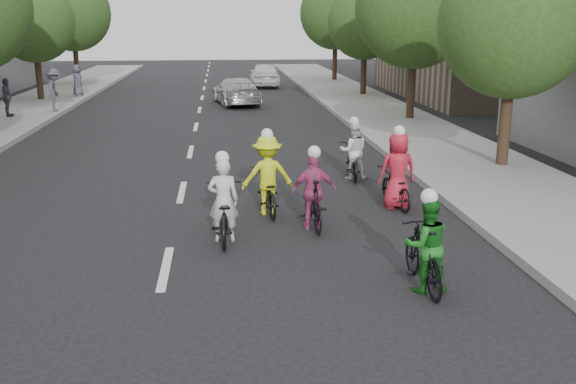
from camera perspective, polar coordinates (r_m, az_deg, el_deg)
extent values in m
plane|color=black|center=(11.07, -10.83, -6.68)|extent=(120.00, 120.00, 0.00)
cube|color=gray|center=(21.80, 12.89, 4.13)|extent=(4.00, 80.00, 0.15)
cube|color=#999993|center=(21.25, 7.89, 4.13)|extent=(0.18, 80.00, 0.18)
cube|color=gray|center=(37.40, 18.24, 14.20)|extent=(10.00, 14.00, 8.00)
cylinder|color=black|center=(35.59, -21.24, 9.31)|extent=(0.32, 0.32, 2.27)
sphere|color=#264416|center=(35.47, -21.68, 13.86)|extent=(4.00, 4.00, 4.00)
cylinder|color=black|center=(44.31, -18.28, 10.62)|extent=(0.32, 0.32, 2.48)
sphere|color=#264416|center=(44.23, -18.63, 14.86)|extent=(4.80, 4.80, 4.80)
cylinder|color=black|center=(18.80, 18.69, 5.32)|extent=(0.32, 0.32, 2.27)
sphere|color=#264416|center=(18.57, 19.44, 13.97)|extent=(4.00, 4.00, 4.00)
cylinder|color=black|center=(27.15, 10.87, 8.81)|extent=(0.32, 0.32, 2.48)
sphere|color=#264416|center=(27.01, 11.22, 15.74)|extent=(4.80, 4.80, 4.80)
cylinder|color=black|center=(35.84, 6.71, 10.23)|extent=(0.32, 0.32, 2.27)
sphere|color=#264416|center=(35.72, 6.86, 14.77)|extent=(4.00, 4.00, 4.00)
cylinder|color=black|center=(44.63, 4.17, 11.34)|extent=(0.32, 0.32, 2.48)
sphere|color=#264416|center=(44.55, 4.26, 15.56)|extent=(4.80, 4.80, 4.80)
imported|color=black|center=(17.01, 5.74, 2.74)|extent=(0.74, 1.76, 0.90)
imported|color=white|center=(16.85, 5.83, 3.65)|extent=(0.77, 0.63, 1.50)
sphere|color=white|center=(16.72, 5.90, 6.23)|extent=(0.26, 0.26, 0.26)
imported|color=black|center=(10.15, 11.96, -5.64)|extent=(0.52, 1.73, 1.04)
imported|color=#186F1C|center=(9.98, 12.20, -4.64)|extent=(0.73, 0.58, 1.48)
sphere|color=white|center=(9.76, 12.44, -0.44)|extent=(0.26, 0.26, 0.26)
imported|color=black|center=(12.20, -5.74, -1.90)|extent=(0.72, 1.95, 1.01)
imported|color=silver|center=(12.03, -5.77, -0.74)|extent=(0.59, 0.39, 1.58)
sphere|color=white|center=(11.83, -5.87, 3.04)|extent=(0.26, 0.26, 0.26)
imported|color=black|center=(14.51, 9.54, 0.37)|extent=(0.74, 1.68, 0.86)
imported|color=red|center=(14.31, 9.72, 1.91)|extent=(0.89, 0.63, 1.70)
sphere|color=white|center=(14.14, 9.87, 5.35)|extent=(0.26, 0.26, 0.26)
imported|color=black|center=(12.84, 2.24, -0.90)|extent=(0.56, 1.76, 1.05)
imported|color=#C1447F|center=(12.68, 2.31, 0.05)|extent=(0.92, 0.41, 1.54)
sphere|color=white|center=(12.50, 2.35, 3.56)|extent=(0.26, 0.26, 0.26)
imported|color=black|center=(13.84, -1.86, 0.03)|extent=(0.78, 1.82, 0.93)
imported|color=#DEEE1A|center=(13.65, -1.85, 1.50)|extent=(1.16, 0.74, 1.71)
sphere|color=white|center=(13.47, -1.88, 5.13)|extent=(0.26, 0.26, 0.26)
imported|color=#B7B8BC|center=(32.30, -4.63, 8.93)|extent=(2.60, 4.81, 1.32)
imported|color=white|center=(41.24, -2.08, 10.40)|extent=(1.88, 4.48, 1.51)
imported|color=#4D4D59|center=(30.41, -20.08, 8.52)|extent=(0.85, 1.29, 1.88)
imported|color=#484651|center=(29.42, -23.72, 7.71)|extent=(0.52, 0.98, 1.60)
imported|color=#545562|center=(36.37, -18.23, 9.42)|extent=(0.57, 0.84, 1.66)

